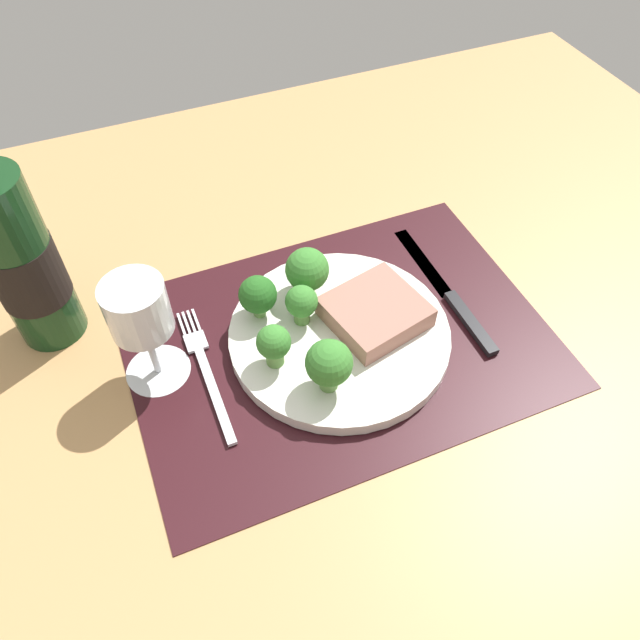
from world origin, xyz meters
The scene contains 13 objects.
ground_plane centered at (0.00, 0.00, -1.50)cm, with size 140.00×110.00×3.00cm, color tan.
placemat centered at (0.00, 0.00, 0.15)cm, with size 47.73×34.15×0.30cm, color black.
plate centered at (0.00, 0.00, 1.10)cm, with size 25.38×25.38×1.60cm, color silver.
steak centered at (4.42, -0.06, 3.21)cm, with size 10.16×9.54×2.63cm, color #9E6B5B.
broccoli_center centered at (-7.57, 5.90, 5.09)cm, with size 4.40×4.40×5.48cm.
broccoli_front_edge centered at (-4.09, -6.45, 5.81)cm, with size 4.96×4.96×6.58cm.
broccoli_near_steak centered at (-8.25, -1.33, 5.10)cm, with size 3.77×3.77×5.40cm.
broccoli_near_fork centered at (-3.37, 3.09, 4.91)cm, with size 3.72×3.72×5.12cm.
broccoli_back_left centered at (-1.08, 7.13, 5.46)cm, with size 5.16×5.16×6.23cm.
fork centered at (-15.50, 1.42, 0.55)cm, with size 2.40×19.20×0.50cm.
knife centered at (15.20, 0.53, 0.60)cm, with size 1.80×23.00×0.80cm.
wine_bottle centered at (-30.26, 14.69, 11.16)cm, with size 7.52×7.52×31.45cm.
wine_glass centered at (-20.40, 3.76, 9.64)cm, with size 7.18×7.18×13.71cm.
Camera 1 is at (-18.95, -39.95, 56.42)cm, focal length 34.54 mm.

